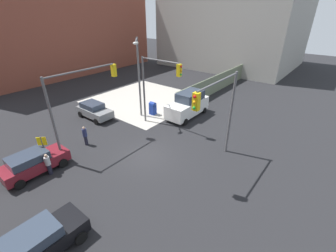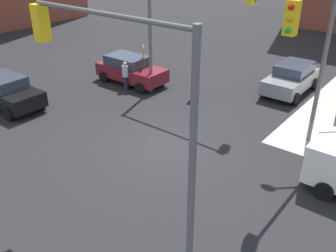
% 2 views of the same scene
% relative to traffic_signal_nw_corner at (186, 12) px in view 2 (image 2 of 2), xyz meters
% --- Properties ---
extents(ground_plane, '(120.00, 120.00, 0.00)m').
position_rel_traffic_signal_nw_corner_xyz_m(ground_plane, '(2.19, -4.50, -4.66)').
color(ground_plane, black).
extents(traffic_signal_nw_corner, '(6.01, 0.36, 6.50)m').
position_rel_traffic_signal_nw_corner_xyz_m(traffic_signal_nw_corner, '(0.00, 0.00, 0.00)').
color(traffic_signal_nw_corner, '#59595B').
rests_on(traffic_signal_nw_corner, ground).
extents(traffic_signal_se_corner, '(5.45, 0.36, 6.50)m').
position_rel_traffic_signal_nw_corner_xyz_m(traffic_signal_se_corner, '(4.61, -9.00, -0.03)').
color(traffic_signal_se_corner, '#59595B').
rests_on(traffic_signal_se_corner, ground).
extents(traffic_signal_ne_corner, '(0.36, 4.51, 6.50)m').
position_rel_traffic_signal_nw_corner_xyz_m(traffic_signal_ne_corner, '(6.69, -1.68, -0.09)').
color(traffic_signal_ne_corner, '#59595B').
rests_on(traffic_signal_ne_corner, ground).
extents(warning_sign_two_way, '(0.48, 0.48, 2.40)m').
position_rel_traffic_signal_nw_corner_xyz_m(warning_sign_two_way, '(-3.21, 0.44, -3.02)').
color(warning_sign_two_way, '#4C4C4C').
rests_on(warning_sign_two_way, ground).
extents(sedan_gray, '(2.02, 4.11, 1.62)m').
position_rel_traffic_signal_nw_corner_xyz_m(sedan_gray, '(3.90, 4.72, -3.82)').
color(sedan_gray, slate).
rests_on(sedan_gray, ground).
extents(coupe_black, '(3.96, 2.02, 1.62)m').
position_rel_traffic_signal_nw_corner_xyz_m(coupe_black, '(-6.65, -6.13, -3.82)').
color(coupe_black, black).
rests_on(coupe_black, ground).
extents(sedan_maroon, '(4.28, 2.02, 1.62)m').
position_rel_traffic_signal_nw_corner_xyz_m(sedan_maroon, '(-4.15, 0.28, -3.82)').
color(sedan_maroon, maroon).
rests_on(sedan_maroon, ground).
extents(pedestrian_crossing, '(0.36, 0.36, 1.73)m').
position_rel_traffic_signal_nw_corner_xyz_m(pedestrian_crossing, '(0.19, 0.70, -3.76)').
color(pedestrian_crossing, navy).
rests_on(pedestrian_crossing, ground).
extents(pedestrian_waiting, '(0.36, 0.36, 1.65)m').
position_rel_traffic_signal_nw_corner_xyz_m(pedestrian_waiting, '(-3.61, -0.70, -3.81)').
color(pedestrian_waiting, '#B2B2B7').
rests_on(pedestrian_waiting, ground).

